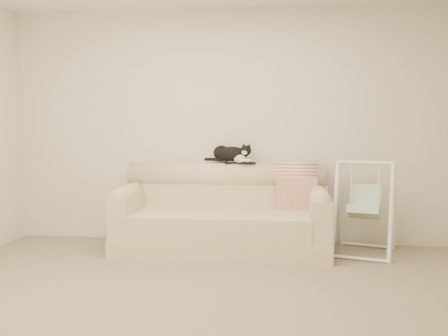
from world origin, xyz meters
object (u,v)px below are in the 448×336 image
(sofa, at_px, (223,217))
(remote_a, at_px, (233,162))
(baby_swing, at_px, (364,207))
(remote_b, at_px, (248,163))
(tuxedo_cat, at_px, (231,154))

(sofa, xyz_separation_m, remote_a, (0.08, 0.23, 0.56))
(sofa, bearing_deg, remote_a, 71.65)
(sofa, height_order, remote_a, remote_a)
(baby_swing, bearing_deg, remote_b, 169.04)
(remote_a, distance_m, remote_b, 0.17)
(sofa, xyz_separation_m, remote_b, (0.24, 0.23, 0.56))
(tuxedo_cat, bearing_deg, remote_a, -56.32)
(remote_b, bearing_deg, baby_swing, -10.96)
(sofa, height_order, remote_b, remote_b)
(remote_b, distance_m, tuxedo_cat, 0.21)
(sofa, distance_m, tuxedo_cat, 0.70)
(remote_a, distance_m, tuxedo_cat, 0.10)
(remote_b, xyz_separation_m, tuxedo_cat, (-0.19, 0.04, 0.09))
(remote_a, xyz_separation_m, tuxedo_cat, (-0.02, 0.03, 0.09))
(remote_a, bearing_deg, sofa, -108.35)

